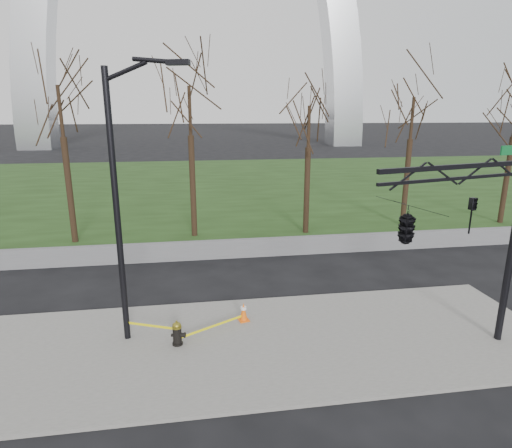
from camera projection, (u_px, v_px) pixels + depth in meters
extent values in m
plane|color=black|center=(261.00, 344.00, 12.85)|extent=(500.00, 500.00, 0.00)
cube|color=slate|center=(261.00, 343.00, 12.84)|extent=(18.00, 6.00, 0.10)
cube|color=#1D3513|center=(211.00, 183.00, 41.49)|extent=(120.00, 40.00, 0.06)
cube|color=#59595B|center=(234.00, 249.00, 20.37)|extent=(60.00, 0.30, 0.90)
cylinder|color=black|center=(178.00, 343.00, 12.64)|extent=(0.31, 0.31, 0.06)
cylinder|color=black|center=(177.00, 336.00, 12.57)|extent=(0.24, 0.24, 0.55)
cylinder|color=black|center=(184.00, 335.00, 12.54)|extent=(0.22, 0.19, 0.15)
cylinder|color=black|center=(173.00, 335.00, 12.58)|extent=(0.11, 0.11, 0.09)
cylinder|color=olive|center=(177.00, 327.00, 12.50)|extent=(0.28, 0.28, 0.06)
ellipsoid|color=olive|center=(177.00, 325.00, 12.48)|extent=(0.26, 0.26, 0.19)
cylinder|color=olive|center=(177.00, 322.00, 12.45)|extent=(0.06, 0.06, 0.07)
cube|color=#EF5C0C|center=(244.00, 320.00, 14.09)|extent=(0.39, 0.39, 0.04)
cone|color=#EF5C0C|center=(244.00, 311.00, 14.01)|extent=(0.26, 0.26, 0.60)
cylinder|color=white|center=(244.00, 308.00, 13.98)|extent=(0.19, 0.19, 0.09)
cylinder|color=black|center=(117.00, 215.00, 12.02)|extent=(0.18, 0.18, 8.00)
cylinder|color=black|center=(125.00, 71.00, 10.96)|extent=(1.24, 0.48, 0.56)
cylinder|color=black|center=(155.00, 61.00, 10.78)|extent=(1.19, 0.47, 0.22)
cube|color=black|center=(178.00, 62.00, 10.71)|extent=(0.64, 0.39, 0.14)
cylinder|color=black|center=(512.00, 249.00, 12.23)|extent=(0.20, 0.20, 6.00)
cube|color=black|center=(459.00, 167.00, 10.65)|extent=(4.88, 1.32, 0.12)
cube|color=black|center=(457.00, 178.00, 10.73)|extent=(4.87, 1.28, 0.08)
imported|color=black|center=(472.00, 216.00, 11.26)|extent=(0.21, 0.23, 1.00)
imported|color=black|center=(407.00, 224.00, 10.44)|extent=(1.11, 2.54, 1.00)
cube|color=yellow|center=(151.00, 326.00, 12.70)|extent=(1.54, 0.64, 0.08)
cube|color=yellow|center=(212.00, 326.00, 13.32)|extent=(2.14, 1.19, 0.08)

